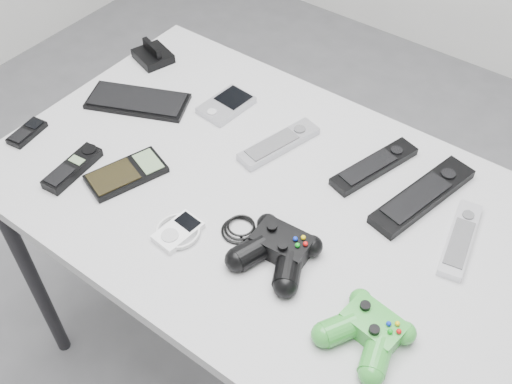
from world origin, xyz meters
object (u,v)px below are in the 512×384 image
Objects in this scene: cordless_handset at (72,168)px; mp3_player at (178,231)px; desk at (263,212)px; calculator at (126,173)px; remote_silver_a at (279,143)px; remote_silver_b at (461,238)px; controller_black at (278,249)px; controller_green at (368,330)px; remote_black_a at (374,166)px; mobile_phone at (27,132)px; remote_black_b at (423,195)px; pda at (226,105)px; pda_keyboard at (138,101)px.

mp3_player is (0.29, 0.01, -0.00)m from cordless_handset.
calculator is at bearing -151.67° from desk.
remote_silver_a is 0.42m from remote_silver_b.
controller_black is (0.17, -0.24, 0.01)m from remote_silver_a.
remote_silver_b is 1.28× the size of controller_green.
remote_black_a is 0.76m from mobile_phone.
remote_black_b is at bearing 58.74° from controller_black.
pda is at bearing 40.36° from mobile_phone.
mobile_phone is (-0.12, -0.23, 0.00)m from pda_keyboard.
remote_silver_a reaches higher than pda_keyboard.
controller_black reaches higher than remote_black_b.
mobile_phone reaches higher than desk.
cordless_handset is at bearing -14.07° from mobile_phone.
pda_keyboard is 2.59× the size of mobile_phone.
controller_green is at bearing -22.18° from remote_silver_a.
mobile_phone is at bearing -171.72° from controller_green.
cordless_handset is (-0.35, -0.19, 0.08)m from desk.
controller_black is 0.22m from controller_green.
mobile_phone is 0.27m from calculator.
pda is at bearing -159.12° from remote_black_a.
remote_silver_a is at bearing -158.86° from remote_black_b.
controller_green reaches higher than remote_silver_b.
mobile_phone is (-0.78, -0.34, -0.00)m from remote_black_b.
remote_silver_a is at bearing 40.88° from cordless_handset.
pda reaches higher than pda_keyboard.
cordless_handset is 0.88× the size of calculator.
desk is 0.21m from mp3_player.
pda is 0.18m from remote_silver_a.
mobile_phone is 0.85m from controller_green.
remote_silver_a is 0.48m from controller_green.
remote_black_a is at bearing 20.17° from mobile_phone.
mp3_player reaches higher than pda_keyboard.
mobile_phone is (-0.52, -0.17, 0.07)m from desk.
pda_keyboard is 1.23× the size of remote_silver_b.
controller_green is at bearing -66.20° from remote_black_b.
remote_silver_a is 0.31m from mp3_player.
remote_silver_b reaches higher than calculator.
pda reaches higher than desk.
remote_black_b is (0.67, 0.12, 0.01)m from pda_keyboard.
controller_black is at bearing -40.26° from remote_silver_a.
pda_keyboard is at bearing -143.18° from pda.
mobile_phone is at bearing -126.22° from pda.
controller_green reaches higher than mp3_player.
pda is 0.37m from remote_black_a.
pda_keyboard is 0.56m from remote_black_a.
desk is at bearing -30.78° from pda.
remote_silver_b reaches higher than mobile_phone.
pda is 0.65× the size of remote_silver_b.
desk is 4.30× the size of remote_black_b.
remote_black_b is (0.27, 0.17, 0.08)m from desk.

